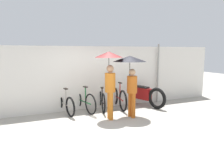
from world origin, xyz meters
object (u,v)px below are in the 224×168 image
Objects in this scene: pedestrian_leading at (109,69)px; motorcycle at (142,94)px; parked_bicycle_3 at (118,97)px; parked_bicycle_2 at (101,100)px; parked_bicycle_1 at (83,101)px; parked_bicycle_0 at (64,103)px; pedestrian_center at (131,68)px.

motorcycle is (1.82, 1.04, -1.14)m from pedestrian_leading.
parked_bicycle_3 is 1.01m from motorcycle.
motorcycle is (1.67, -0.03, 0.06)m from parked_bicycle_2.
parked_bicycle_3 is at bearing -104.94° from parked_bicycle_1.
parked_bicycle_0 is at bearing 77.43° from parked_bicycle_1.
parked_bicycle_2 is at bearing -103.70° from parked_bicycle_0.
parked_bicycle_0 is 0.96× the size of parked_bicycle_2.
parked_bicycle_1 is 1.01× the size of parked_bicycle_2.
pedestrian_center is at bearing -145.76° from parked_bicycle_1.
pedestrian_leading is (1.19, -1.13, 1.22)m from parked_bicycle_0.
parked_bicycle_2 is 0.79× the size of motorcycle.
parked_bicycle_0 is 0.79× the size of pedestrian_leading.
parked_bicycle_2 is (1.33, -0.06, 0.02)m from parked_bicycle_0.
parked_bicycle_3 is at bearing -103.63° from parked_bicycle_0.
pedestrian_center reaches higher than parked_bicycle_3.
pedestrian_leading is (-0.14, -1.07, 1.20)m from parked_bicycle_2.
parked_bicycle_2 is 1.61m from pedestrian_leading.
pedestrian_center is (-0.11, -1.11, 1.16)m from parked_bicycle_3.
parked_bicycle_2 is at bearing 89.39° from pedestrian_leading.
pedestrian_center reaches higher than motorcycle.
parked_bicycle_3 is at bearing -78.84° from parked_bicycle_2.
pedestrian_center is (1.22, -1.19, 1.18)m from parked_bicycle_1.
parked_bicycle_2 is at bearing 95.00° from parked_bicycle_3.
parked_bicycle_3 is 0.85× the size of pedestrian_leading.
parked_bicycle_3 is at bearing 78.48° from pedestrian_center.
parked_bicycle_3 is (0.66, -0.03, 0.03)m from parked_bicycle_2.
pedestrian_center reaches higher than parked_bicycle_2.
parked_bicycle_3 reaches higher than parked_bicycle_1.
motorcycle is at bearing 36.77° from pedestrian_leading.
parked_bicycle_3 is at bearing 73.05° from motorcycle.
pedestrian_center is at bearing -140.45° from parked_bicycle_2.
parked_bicycle_0 is at bearing 141.67° from pedestrian_center.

